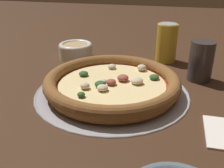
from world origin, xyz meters
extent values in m
plane|color=#3D2616|center=(0.00, 0.00, 0.00)|extent=(3.00, 3.00, 0.00)
cylinder|color=#9E9EA3|center=(0.00, 0.00, 0.00)|extent=(0.38, 0.38, 0.00)
torus|color=#9E9EA3|center=(0.00, 0.00, 0.00)|extent=(0.38, 0.38, 0.01)
cylinder|color=#A86B33|center=(0.00, 0.00, 0.01)|extent=(0.31, 0.31, 0.01)
torus|color=brown|center=(0.00, 0.00, 0.03)|extent=(0.34, 0.34, 0.03)
cylinder|color=#B7381E|center=(0.00, 0.00, 0.02)|extent=(0.28, 0.28, 0.00)
cylinder|color=beige|center=(0.00, 0.00, 0.02)|extent=(0.27, 0.27, 0.00)
ellipsoid|color=#2D5628|center=(0.08, -0.03, 0.03)|extent=(0.03, 0.03, 0.01)
ellipsoid|color=beige|center=(-0.06, -0.01, 0.03)|extent=(0.04, 0.04, 0.02)
ellipsoid|color=#994C3D|center=(-0.02, -0.02, 0.03)|extent=(0.03, 0.03, 0.02)
ellipsoid|color=beige|center=(0.02, -0.10, 0.03)|extent=(0.03, 0.03, 0.01)
ellipsoid|color=#2D5628|center=(0.02, 0.03, 0.03)|extent=(0.03, 0.03, 0.02)
ellipsoid|color=beige|center=(0.05, 0.05, 0.03)|extent=(0.02, 0.02, 0.02)
ellipsoid|color=beige|center=(0.01, 0.05, 0.03)|extent=(0.04, 0.04, 0.01)
ellipsoid|color=#2D5628|center=(-0.10, -0.05, 0.03)|extent=(0.03, 0.03, 0.01)
ellipsoid|color=beige|center=(-0.06, -0.10, 0.03)|extent=(0.04, 0.04, 0.02)
ellipsoid|color=#2D5628|center=(0.05, 0.09, 0.03)|extent=(0.02, 0.02, 0.01)
ellipsoid|color=#994C3D|center=(0.00, 0.01, 0.03)|extent=(0.03, 0.03, 0.01)
ellipsoid|color=beige|center=(0.02, 0.00, 0.03)|extent=(0.02, 0.02, 0.01)
cylinder|color=silver|center=(0.18, -0.23, 0.02)|extent=(0.11, 0.11, 0.04)
torus|color=silver|center=(0.18, -0.23, 0.04)|extent=(0.11, 0.11, 0.02)
cylinder|color=tan|center=(0.18, -0.23, 0.05)|extent=(0.08, 0.08, 0.00)
cylinder|color=#383333|center=(-0.22, -0.14, 0.05)|extent=(0.07, 0.07, 0.11)
cylinder|color=gold|center=(-0.12, -0.27, 0.06)|extent=(0.07, 0.07, 0.12)
cylinder|color=#BCBCC1|center=(-0.12, -0.27, 0.12)|extent=(0.06, 0.06, 0.00)
camera|label=1|loc=(-0.14, 0.57, 0.30)|focal=42.00mm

